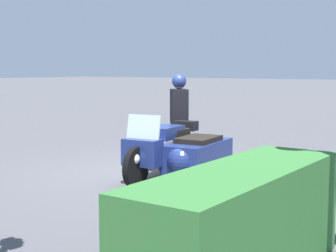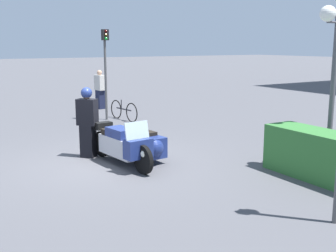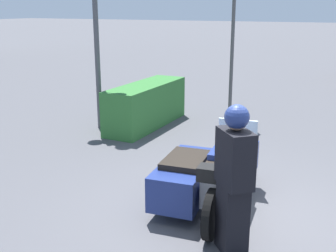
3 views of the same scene
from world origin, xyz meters
TOP-DOWN VIEW (x-y plane):
  - ground_plane at (0.00, 0.00)m, footprint 160.00×160.00m
  - police_motorcycle at (0.32, 0.52)m, footprint 2.57×1.31m
  - officer_rider at (-0.75, -0.22)m, footprint 0.56×0.55m
  - hedge_bush_curbside at (3.65, 3.39)m, footprint 2.76×0.82m
  - twin_lamp_post at (3.02, 4.33)m, footprint 0.36×1.06m
  - traffic_light_near at (5.19, 1.76)m, footprint 0.22×0.28m

SIDE VIEW (x-z plane):
  - ground_plane at x=0.00m, z-range 0.00..0.00m
  - police_motorcycle at x=0.32m, z-range -0.11..1.05m
  - hedge_bush_curbside at x=3.65m, z-range 0.00..1.04m
  - officer_rider at x=-0.75m, z-range 0.05..1.86m
  - traffic_light_near at x=5.19m, z-range 0.55..4.15m
  - twin_lamp_post at x=3.02m, z-range 1.05..4.75m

